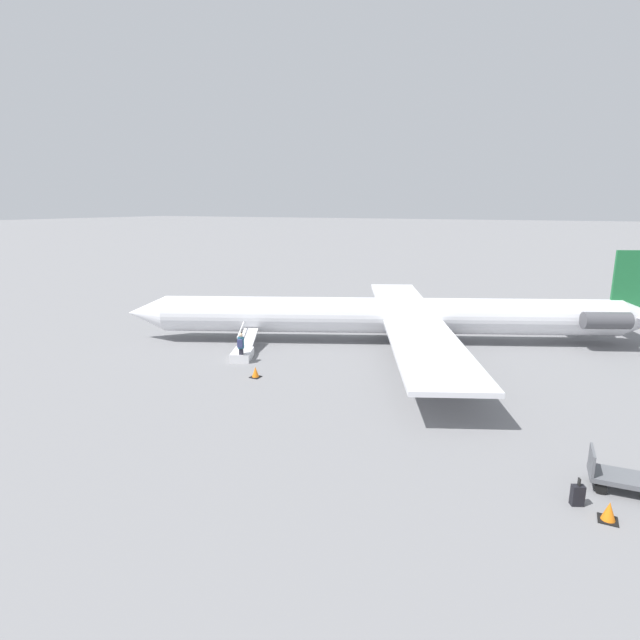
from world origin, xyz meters
TOP-DOWN VIEW (x-y plane):
  - ground_plane at (0.00, 0.00)m, footprint 600.00×600.00m
  - airplane_main at (-0.85, -0.37)m, footprint 32.79×26.10m
  - boarding_stairs at (6.59, 6.86)m, footprint 2.53×4.08m
  - passenger at (6.04, 7.86)m, footprint 0.45×0.57m
  - luggage_cart at (-12.19, 13.48)m, footprint 2.26×1.22m
  - suitcase at (-10.89, 14.95)m, footprint 0.42×0.35m
  - traffic_cone_near_stairs at (3.98, 9.57)m, footprint 0.51×0.51m
  - traffic_cone_near_cart at (-11.69, 15.39)m, footprint 0.52×0.52m

SIDE VIEW (x-z plane):
  - ground_plane at x=0.00m, z-range 0.00..0.00m
  - traffic_cone_near_stairs at x=3.98m, z-range -0.02..0.54m
  - traffic_cone_near_cart at x=-11.69m, z-range -0.02..0.55m
  - suitcase at x=-10.89m, z-range -0.11..0.77m
  - boarding_stairs at x=6.59m, z-range -0.42..1.14m
  - luggage_cart at x=-12.19m, z-range -0.15..1.07m
  - passenger at x=6.04m, z-range 0.13..1.87m
  - airplane_main at x=-0.85m, z-range -1.22..4.82m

